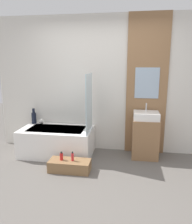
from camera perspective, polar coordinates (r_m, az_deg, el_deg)
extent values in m
plane|color=#605B56|center=(3.19, -2.73, -19.96)|extent=(12.00, 12.00, 0.00)
cube|color=silver|center=(4.26, 1.38, 7.05)|extent=(4.20, 0.06, 2.60)
cube|color=#8E6642|center=(4.19, 13.11, 6.62)|extent=(0.75, 0.03, 2.60)
cube|color=#9EB2C6|center=(4.16, 13.17, 7.37)|extent=(0.44, 0.01, 0.57)
cube|color=white|center=(4.27, -10.11, -7.56)|extent=(1.34, 0.76, 0.51)
cube|color=silver|center=(4.19, -10.24, -4.32)|extent=(1.05, 0.53, 0.01)
cube|color=silver|center=(3.83, -1.81, 2.31)|extent=(0.01, 0.57, 1.03)
cube|color=olive|center=(3.67, -6.88, -13.74)|extent=(0.67, 0.29, 0.18)
cube|color=#8E6642|center=(4.16, 12.69, -6.68)|extent=(0.47, 0.44, 0.72)
cube|color=white|center=(4.04, 12.98, -0.93)|extent=(0.45, 0.38, 0.13)
cylinder|color=silver|center=(4.11, 12.98, 1.30)|extent=(0.02, 0.02, 0.15)
cylinder|color=black|center=(4.62, -15.90, -1.56)|extent=(0.09, 0.09, 0.22)
cylinder|color=black|center=(4.59, -16.01, 0.30)|extent=(0.05, 0.05, 0.09)
sphere|color=silver|center=(4.57, -14.07, -2.34)|extent=(0.10, 0.10, 0.10)
cylinder|color=red|center=(3.64, -9.01, -11.44)|extent=(0.05, 0.05, 0.11)
cylinder|color=black|center=(3.62, -9.05, -10.44)|extent=(0.03, 0.03, 0.02)
cylinder|color=red|center=(3.59, -6.16, -11.62)|extent=(0.04, 0.04, 0.12)
cylinder|color=black|center=(3.56, -6.19, -10.51)|extent=(0.03, 0.03, 0.03)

